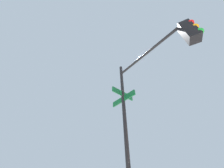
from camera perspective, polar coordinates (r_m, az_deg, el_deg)
name	(u,v)px	position (r m, az deg, el deg)	size (l,w,h in m)	color
traffic_signal_near	(151,80)	(3.54, 19.39, 2.08)	(1.69, 3.12, 5.44)	black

